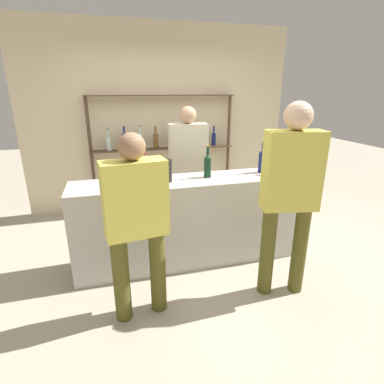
# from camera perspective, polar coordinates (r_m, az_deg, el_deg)

# --- Properties ---
(ground_plane) EXTENTS (16.00, 16.00, 0.00)m
(ground_plane) POSITION_cam_1_polar(r_m,az_deg,el_deg) (3.55, 0.00, -12.47)
(ground_plane) COLOR #B2A893
(bar_counter) EXTENTS (2.52, 0.53, 0.95)m
(bar_counter) POSITION_cam_1_polar(r_m,az_deg,el_deg) (3.33, 0.00, -5.44)
(bar_counter) COLOR #B7B2AD
(bar_counter) RESTS_ON ground_plane
(back_wall) EXTENTS (4.12, 0.12, 2.80)m
(back_wall) POSITION_cam_1_polar(r_m,az_deg,el_deg) (4.88, -5.96, 13.48)
(back_wall) COLOR beige
(back_wall) RESTS_ON ground_plane
(back_shelf) EXTENTS (2.22, 0.18, 1.78)m
(back_shelf) POSITION_cam_1_polar(r_m,az_deg,el_deg) (4.73, -5.57, 10.62)
(back_shelf) COLOR #4C3828
(back_shelf) RESTS_ON ground_plane
(counter_bottle_0) EXTENTS (0.08, 0.08, 0.35)m
(counter_bottle_0) POSITION_cam_1_polar(r_m,az_deg,el_deg) (3.21, 2.99, 5.15)
(counter_bottle_0) COLOR black
(counter_bottle_0) RESTS_ON bar_counter
(counter_bottle_1) EXTENTS (0.08, 0.08, 0.35)m
(counter_bottle_1) POSITION_cam_1_polar(r_m,az_deg,el_deg) (3.50, 13.22, 5.89)
(counter_bottle_1) COLOR #0F1956
(counter_bottle_1) RESTS_ON bar_counter
(counter_bottle_2) EXTENTS (0.07, 0.07, 0.31)m
(counter_bottle_2) POSITION_cam_1_polar(r_m,az_deg,el_deg) (3.48, 16.16, 5.24)
(counter_bottle_2) COLOR black
(counter_bottle_2) RESTS_ON bar_counter
(counter_bottle_3) EXTENTS (0.09, 0.09, 0.32)m
(counter_bottle_3) POSITION_cam_1_polar(r_m,az_deg,el_deg) (2.97, -8.83, 3.52)
(counter_bottle_3) COLOR silver
(counter_bottle_3) RESTS_ON bar_counter
(wine_glass) EXTENTS (0.07, 0.07, 0.15)m
(wine_glass) POSITION_cam_1_polar(r_m,az_deg,el_deg) (3.41, 13.76, 5.03)
(wine_glass) COLOR silver
(wine_glass) RESTS_ON bar_counter
(ice_bucket) EXTENTS (0.24, 0.24, 0.22)m
(ice_bucket) POSITION_cam_1_polar(r_m,az_deg,el_deg) (3.09, -5.95, 4.03)
(ice_bucket) COLOR black
(ice_bucket) RESTS_ON bar_counter
(customer_right) EXTENTS (0.51, 0.30, 1.77)m
(customer_right) POSITION_cam_1_polar(r_m,az_deg,el_deg) (2.72, 18.20, 0.57)
(customer_right) COLOR brown
(customer_right) RESTS_ON ground_plane
(customer_left) EXTENTS (0.51, 0.28, 1.56)m
(customer_left) POSITION_cam_1_polar(r_m,az_deg,el_deg) (2.39, -10.57, -4.84)
(customer_left) COLOR brown
(customer_left) RESTS_ON ground_plane
(server_behind_counter) EXTENTS (0.51, 0.24, 1.66)m
(server_behind_counter) POSITION_cam_1_polar(r_m,az_deg,el_deg) (4.03, -0.75, 6.07)
(server_behind_counter) COLOR #575347
(server_behind_counter) RESTS_ON ground_plane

